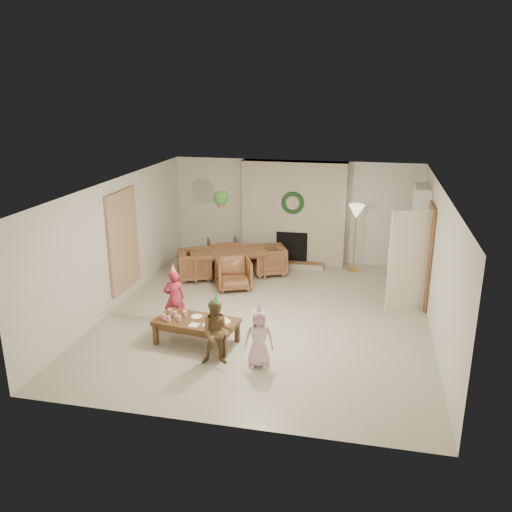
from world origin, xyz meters
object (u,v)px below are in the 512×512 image
(dining_chair_left, at_px, (195,265))
(child_plaid, at_px, (217,333))
(dining_table, at_px, (228,264))
(dining_chair_far, at_px, (224,253))
(dining_chair_near, at_px, (233,274))
(coffee_table_top, at_px, (196,322))
(child_pink, at_px, (259,338))
(dining_chair_right, at_px, (269,260))
(child_red, at_px, (174,298))

(dining_chair_left, distance_m, child_plaid, 3.94)
(dining_table, distance_m, dining_chair_far, 0.76)
(dining_table, bearing_deg, dining_chair_left, 180.00)
(dining_chair_near, bearing_deg, child_plaid, -103.34)
(dining_chair_near, distance_m, child_plaid, 3.27)
(dining_chair_far, xyz_separation_m, coffee_table_top, (0.65, -4.01, 0.06))
(dining_chair_left, relative_size, coffee_table_top, 0.53)
(child_plaid, xyz_separation_m, child_pink, (0.64, 0.09, -0.07))
(dining_chair_near, xyz_separation_m, dining_chair_right, (0.57, 1.08, 0.00))
(dining_chair_near, height_order, child_red, child_red)
(dining_table, bearing_deg, child_plaid, -100.83)
(dining_chair_near, bearing_deg, dining_chair_left, 135.00)
(dining_chair_left, height_order, dining_chair_right, same)
(dining_chair_left, height_order, child_pink, child_pink)
(dining_chair_far, height_order, child_pink, child_pink)
(dining_chair_far, relative_size, dining_chair_left, 1.00)
(dining_chair_left, bearing_deg, dining_chair_far, -45.00)
(child_pink, bearing_deg, coffee_table_top, 147.21)
(dining_chair_near, xyz_separation_m, child_red, (-0.58, -2.01, 0.19))
(dining_table, distance_m, dining_chair_left, 0.76)
(dining_chair_left, distance_m, child_red, 2.45)
(dining_table, relative_size, child_plaid, 1.62)
(dining_table, height_order, dining_chair_left, dining_chair_left)
(dining_chair_near, distance_m, dining_chair_far, 1.52)
(dining_table, relative_size, coffee_table_top, 1.25)
(dining_chair_far, xyz_separation_m, child_red, (0.03, -3.40, 0.19))
(dining_chair_near, height_order, dining_chair_far, same)
(dining_chair_far, relative_size, coffee_table_top, 0.53)
(coffee_table_top, height_order, child_red, child_red)
(coffee_table_top, distance_m, child_red, 0.88)
(dining_chair_far, xyz_separation_m, dining_chair_left, (-0.39, -1.00, 0.00))
(dining_chair_left, relative_size, child_plaid, 0.69)
(dining_chair_right, bearing_deg, child_pink, -14.68)
(dining_chair_far, bearing_deg, child_plaid, 80.89)
(dining_table, height_order, child_plaid, child_plaid)
(dining_chair_near, relative_size, child_plaid, 0.69)
(dining_chair_left, bearing_deg, dining_table, -90.00)
(child_red, xyz_separation_m, child_pink, (1.80, -1.11, -0.06))
(dining_chair_far, distance_m, child_plaid, 4.76)
(dining_chair_far, bearing_deg, child_red, 66.92)
(dining_chair_right, xyz_separation_m, coffee_table_top, (-0.52, -3.70, 0.06))
(dining_chair_far, height_order, dining_chair_right, same)
(dining_chair_far, bearing_deg, coffee_table_top, 75.58)
(dining_chair_near, bearing_deg, coffee_table_top, -112.73)
(child_plaid, bearing_deg, dining_chair_far, 91.31)
(coffee_table_top, xyz_separation_m, child_plaid, (0.54, -0.59, 0.14))
(child_plaid, bearing_deg, child_red, 120.80)
(dining_table, xyz_separation_m, child_pink, (1.53, -3.82, 0.16))
(dining_table, xyz_separation_m, coffee_table_top, (0.35, -3.32, 0.09))
(dining_table, height_order, coffee_table_top, dining_table)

